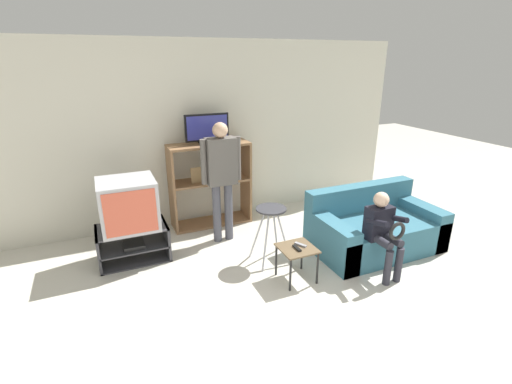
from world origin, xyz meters
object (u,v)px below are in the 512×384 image
object	(u,v)px
remote_control_black	(297,248)
person_seated_child	(383,228)
tv_stand	(133,243)
folding_stool	(271,218)
snack_table	(297,252)
couch	(374,229)
television_main	(128,204)
remote_control_white	(301,245)
television_flat	(207,130)
media_shelf	(210,184)
person_standing_adult	(221,171)

from	to	relation	value
remote_control_black	person_seated_child	bearing A→B (deg)	-14.14
tv_stand	folding_stool	distance (m)	1.71
snack_table	folding_stool	bearing A→B (deg)	100.06
remote_control_black	person_seated_child	distance (m)	1.00
couch	television_main	bearing A→B (deg)	162.16
tv_stand	television_main	size ratio (longest dim) A/B	1.28
remote_control_black	remote_control_white	distance (m)	0.09
television_main	person_seated_child	world-z (taller)	television_main
television_main	snack_table	world-z (taller)	television_main
remote_control_white	couch	world-z (taller)	couch
remote_control_black	couch	size ratio (longest dim) A/B	0.09
television_main	remote_control_white	xyz separation A→B (m)	(1.66, -1.16, -0.32)
couch	person_seated_child	xyz separation A→B (m)	(-0.35, -0.52, 0.30)
folding_stool	couch	xyz separation A→B (m)	(1.37, -0.22, -0.30)
tv_stand	couch	distance (m)	3.03
couch	remote_control_black	bearing A→B (deg)	-167.57
television_main	television_flat	world-z (taller)	television_flat
person_seated_child	television_flat	bearing A→B (deg)	123.01
media_shelf	tv_stand	bearing A→B (deg)	-151.67
tv_stand	television_flat	size ratio (longest dim) A/B	1.33
television_main	couch	size ratio (longest dim) A/B	0.40
media_shelf	person_seated_child	distance (m)	2.49
television_flat	folding_stool	distance (m)	1.63
media_shelf	person_standing_adult	world-z (taller)	person_standing_adult
tv_stand	person_seated_child	bearing A→B (deg)	-29.74
media_shelf	snack_table	xyz separation A→B (m)	(0.42, -1.83, -0.28)
folding_stool	couch	distance (m)	1.42
snack_table	person_seated_child	world-z (taller)	person_seated_child
person_standing_adult	couch	bearing A→B (deg)	-30.01
remote_control_white	person_seated_child	bearing A→B (deg)	-44.82
tv_stand	person_standing_adult	distance (m)	1.40
snack_table	person_standing_adult	size ratio (longest dim) A/B	0.25
folding_stool	snack_table	bearing A→B (deg)	-79.94
tv_stand	television_main	world-z (taller)	television_main
media_shelf	person_seated_child	world-z (taller)	media_shelf
remote_control_white	person_standing_adult	world-z (taller)	person_standing_adult
remote_control_black	person_standing_adult	distance (m)	1.45
television_main	snack_table	xyz separation A→B (m)	(1.61, -1.19, -0.39)
couch	person_standing_adult	world-z (taller)	person_standing_adult
couch	person_seated_child	bearing A→B (deg)	-123.80
remote_control_black	person_seated_child	world-z (taller)	person_seated_child
folding_stool	remote_control_white	bearing A→B (deg)	-72.63
television_flat	remote_control_white	distance (m)	2.12
tv_stand	television_flat	xyz separation A→B (m)	(1.18, 0.64, 1.20)
remote_control_white	media_shelf	bearing A→B (deg)	78.10
television_main	person_seated_child	distance (m)	2.93
tv_stand	folding_stool	bearing A→B (deg)	-24.91
media_shelf	television_flat	xyz separation A→B (m)	(-0.01, 0.00, 0.79)
tv_stand	remote_control_black	world-z (taller)	tv_stand
tv_stand	folding_stool	size ratio (longest dim) A/B	1.18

